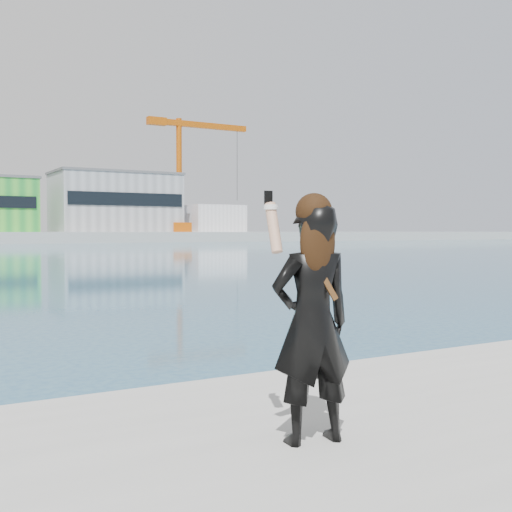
% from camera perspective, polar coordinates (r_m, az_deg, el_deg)
% --- Properties ---
extents(ground, '(500.00, 500.00, 0.00)m').
position_cam_1_polar(ground, '(5.26, -0.25, -21.67)').
color(ground, navy).
rests_on(ground, ground).
extents(warehouse_grey_right, '(25.50, 15.35, 12.50)m').
position_cam_1_polar(warehouse_grey_right, '(138.92, -12.39, 4.69)').
color(warehouse_grey_right, gray).
rests_on(warehouse_grey_right, far_quay).
extents(ancillary_shed, '(12.00, 10.00, 6.00)m').
position_cam_1_polar(ancillary_shed, '(145.26, -3.83, 3.33)').
color(ancillary_shed, silver).
rests_on(ancillary_shed, far_quay).
extents(dock_crane, '(23.00, 4.00, 24.00)m').
position_cam_1_polar(dock_crane, '(138.49, -6.39, 7.55)').
color(dock_crane, orange).
rests_on(dock_crane, far_quay).
extents(flagpole_right, '(1.28, 0.16, 8.00)m').
position_cam_1_polar(flagpole_right, '(127.62, -19.11, 4.06)').
color(flagpole_right, silver).
rests_on(flagpole_right, far_quay).
extents(woman, '(0.59, 0.43, 1.59)m').
position_cam_1_polar(woman, '(4.04, 5.01, -5.30)').
color(woman, black).
rests_on(woman, near_quay).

